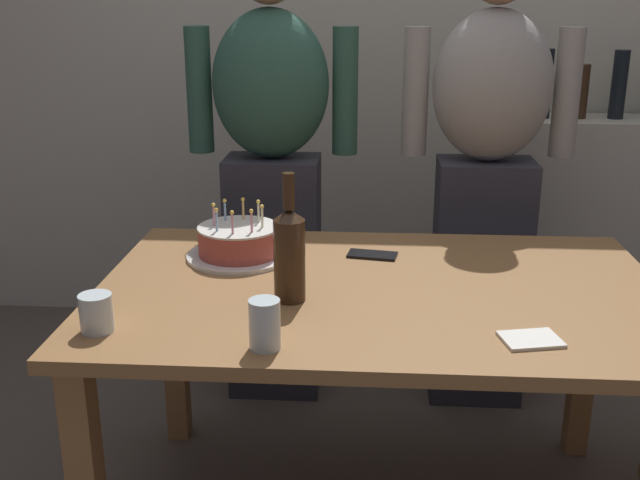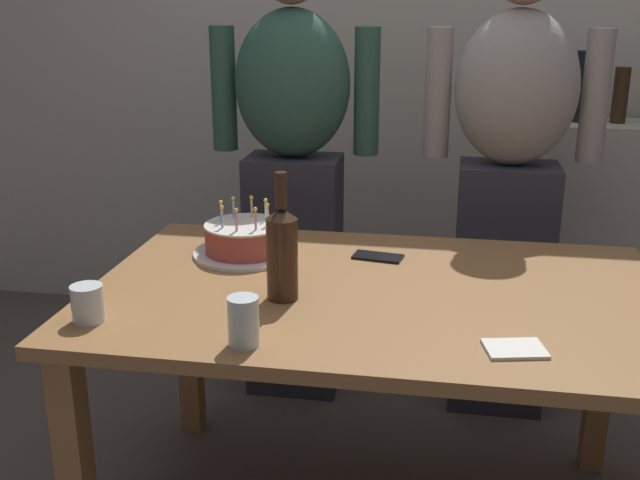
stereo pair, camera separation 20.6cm
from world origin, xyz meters
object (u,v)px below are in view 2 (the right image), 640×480
cell_phone (378,257)px  birthday_cake (245,240)px  wine_bottle (282,251)px  water_glass_near (243,321)px  napkin_stack (515,349)px  water_glass_far (88,304)px  person_man_bearded (293,169)px  person_woman_cardigan (509,178)px

cell_phone → birthday_cake: bearing=-164.7°
birthday_cake → wine_bottle: (0.18, -0.31, 0.08)m
birthday_cake → water_glass_near: birthday_cake is taller
wine_bottle → napkin_stack: (0.56, -0.20, -0.12)m
birthday_cake → water_glass_far: birthday_cake is taller
water_glass_far → person_man_bearded: bearing=76.5°
water_glass_far → napkin_stack: 0.99m
wine_bottle → napkin_stack: wine_bottle is taller
birthday_cake → water_glass_far: 0.58m
water_glass_far → water_glass_near: bearing=-8.9°
cell_phone → person_woman_cardigan: 0.68m
water_glass_near → cell_phone: bearing=69.6°
cell_phone → person_woman_cardigan: person_woman_cardigan is taller
birthday_cake → person_man_bearded: 0.58m
person_woman_cardigan → cell_phone: bearing=53.3°
water_glass_far → napkin_stack: water_glass_far is taller
water_glass_far → wine_bottle: bearing=27.2°
napkin_stack → birthday_cake: bearing=145.3°
birthday_cake → cell_phone: size_ratio=2.14×
birthday_cake → cell_phone: birthday_cake is taller
cell_phone → person_man_bearded: (-0.37, 0.54, 0.13)m
person_man_bearded → cell_phone: bearing=124.2°
water_glass_far → napkin_stack: (0.99, 0.01, -0.04)m
water_glass_near → person_man_bearded: size_ratio=0.07×
water_glass_far → cell_phone: water_glass_far is taller
napkin_stack → water_glass_far: bearing=-179.3°
birthday_cake → napkin_stack: 0.91m
water_glass_near → person_man_bearded: 1.18m
napkin_stack → wine_bottle: bearing=160.0°
wine_bottle → water_glass_near: bearing=-95.2°
cell_phone → napkin_stack: bearing=-47.9°
water_glass_near → napkin_stack: 0.60m
wine_bottle → cell_phone: (0.21, 0.35, -0.12)m
birthday_cake → napkin_stack: bearing=-34.7°
water_glass_far → wine_bottle: (0.42, 0.22, 0.08)m
water_glass_near → water_glass_far: 0.40m
water_glass_far → person_woman_cardigan: 1.51m
person_woman_cardigan → birthday_cake: bearing=36.1°
water_glass_near → napkin_stack: size_ratio=0.88×
water_glass_near → person_man_bearded: bearing=96.4°
wine_bottle → person_woman_cardigan: 1.08m
water_glass_far → cell_phone: (0.63, 0.57, -0.04)m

